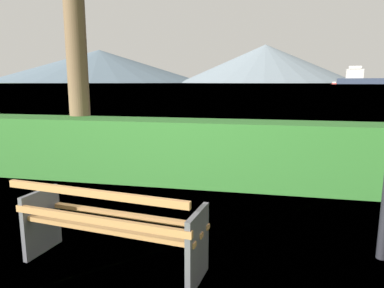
% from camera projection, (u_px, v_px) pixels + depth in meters
% --- Properties ---
extents(ground_plane, '(1400.00, 1400.00, 0.00)m').
position_uv_depth(ground_plane, '(115.00, 264.00, 3.43)').
color(ground_plane, '#567A38').
extents(water_surface, '(620.00, 620.00, 0.00)m').
position_uv_depth(water_surface, '(264.00, 84.00, 301.37)').
color(water_surface, slate).
rests_on(water_surface, ground_plane).
extents(park_bench, '(1.88, 0.81, 0.87)m').
position_uv_depth(park_bench, '(110.00, 226.00, 3.29)').
color(park_bench, '#A0703F').
rests_on(park_bench, ground_plane).
extents(hedge_row, '(10.63, 0.82, 1.12)m').
position_uv_depth(hedge_row, '(183.00, 152.00, 6.15)').
color(hedge_row, '#2D6B28').
rests_on(hedge_row, ground_plane).
extents(cargo_ship_large, '(70.12, 22.15, 13.90)m').
position_uv_depth(cargo_ship_large, '(378.00, 79.00, 267.09)').
color(cargo_ship_large, '#2D384C').
rests_on(cargo_ship_large, water_surface).
extents(fishing_boat_near, '(4.26, 8.58, 1.79)m').
position_uv_depth(fishing_boat_near, '(334.00, 83.00, 243.68)').
color(fishing_boat_near, '#B2332D').
rests_on(fishing_boat_near, water_surface).
extents(distant_hills, '(936.25, 388.72, 85.01)m').
position_uv_depth(distant_hills, '(239.00, 62.00, 575.39)').
color(distant_hills, slate).
rests_on(distant_hills, ground_plane).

